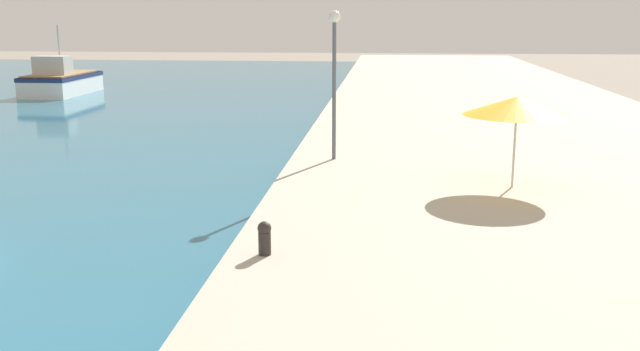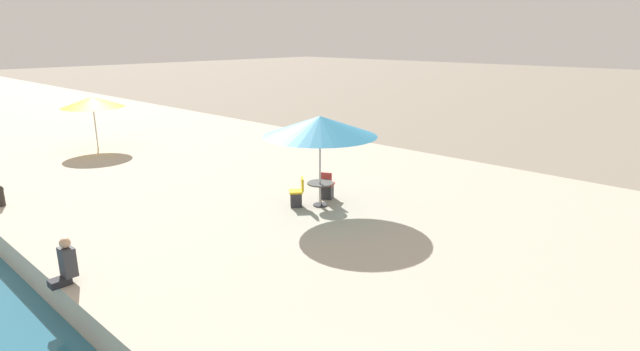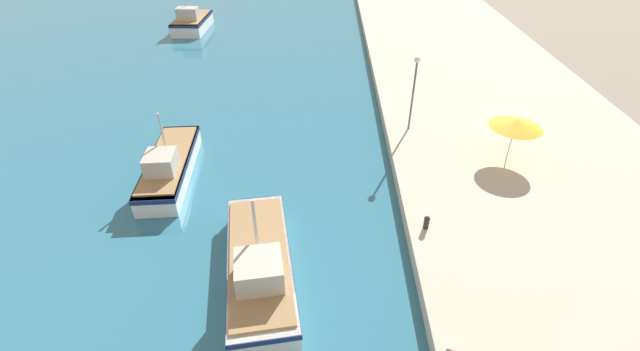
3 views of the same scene
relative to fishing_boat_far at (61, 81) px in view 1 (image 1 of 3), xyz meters
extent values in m
cube|color=#BCB29E|center=(26.35, -10.25, -0.54)|extent=(16.00, 90.00, 0.77)
cube|color=white|center=(0.00, 0.11, -0.24)|extent=(3.03, 6.33, 1.29)
cube|color=navy|center=(0.00, 0.11, 0.28)|extent=(3.09, 6.40, 0.25)
cube|color=#99754C|center=(0.00, 0.11, 0.46)|extent=(2.79, 5.83, 0.10)
cube|color=#B7B2A8|center=(0.00, -1.00, 1.09)|extent=(2.12, 1.40, 1.16)
cylinder|color=#B7B2A8|center=(0.00, 0.11, 2.06)|extent=(0.12, 0.12, 3.10)
cylinder|color=#B7B7B7|center=(24.68, -26.43, 0.87)|extent=(0.06, 0.06, 2.06)
cone|color=yellow|center=(24.68, -26.43, 1.99)|extent=(2.75, 2.75, 0.48)
cylinder|color=#2D2823|center=(19.11, -32.37, 0.07)|extent=(0.24, 0.24, 0.45)
sphere|color=#2D2823|center=(19.11, -32.37, 0.36)|extent=(0.26, 0.26, 0.26)
cylinder|color=#565B60|center=(19.72, -23.16, 1.94)|extent=(0.12, 0.12, 4.20)
sphere|color=white|center=(19.72, -23.16, 4.22)|extent=(0.36, 0.36, 0.36)
camera|label=1|loc=(21.37, -45.05, 4.31)|focal=40.00mm
camera|label=2|loc=(15.26, -49.49, 4.91)|focal=28.00mm
camera|label=3|loc=(14.70, -46.74, 12.62)|focal=24.00mm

